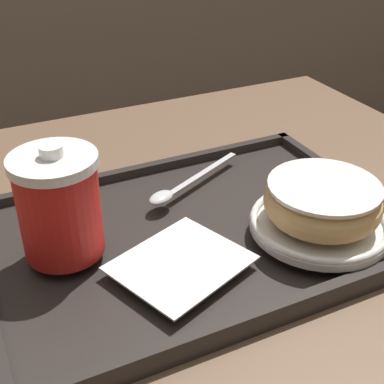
{
  "coord_description": "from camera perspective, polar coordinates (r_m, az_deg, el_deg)",
  "views": [
    {
      "loc": [
        -0.18,
        -0.43,
        1.07
      ],
      "look_at": [
        0.03,
        0.01,
        0.78
      ],
      "focal_mm": 50.0,
      "sensor_mm": 36.0,
      "label": 1
    }
  ],
  "objects": [
    {
      "name": "cafe_table",
      "position": [
        0.7,
        -1.66,
        -17.32
      ],
      "size": [
        0.96,
        0.84,
        0.72
      ],
      "color": "brown",
      "rests_on": "ground_plane"
    },
    {
      "name": "serving_tray",
      "position": [
        0.6,
        0.0,
        -4.64
      ],
      "size": [
        0.45,
        0.31,
        0.02
      ],
      "color": "#282321",
      "rests_on": "cafe_table"
    },
    {
      "name": "napkin_paper",
      "position": [
        0.53,
        -1.21,
        -7.56
      ],
      "size": [
        0.15,
        0.14,
        0.0
      ],
      "rotation": [
        0.0,
        0.0,
        0.37
      ],
      "color": "white",
      "rests_on": "serving_tray"
    },
    {
      "name": "coffee_cup_front",
      "position": [
        0.54,
        -13.99,
        -1.31
      ],
      "size": [
        0.09,
        0.09,
        0.12
      ],
      "color": "red",
      "rests_on": "serving_tray"
    },
    {
      "name": "plate_with_chocolate_donut",
      "position": [
        0.59,
        13.41,
        -3.24
      ],
      "size": [
        0.15,
        0.15,
        0.01
      ],
      "color": "white",
      "rests_on": "serving_tray"
    },
    {
      "name": "donut_chocolate_glazed",
      "position": [
        0.58,
        13.74,
        -0.95
      ],
      "size": [
        0.12,
        0.12,
        0.04
      ],
      "color": "#DBB270",
      "rests_on": "plate_with_chocolate_donut"
    },
    {
      "name": "spoon",
      "position": [
        0.64,
        -1.7,
        0.32
      ],
      "size": [
        0.16,
        0.09,
        0.01
      ],
      "rotation": [
        0.0,
        0.0,
        3.6
      ],
      "color": "silver",
      "rests_on": "serving_tray"
    }
  ]
}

